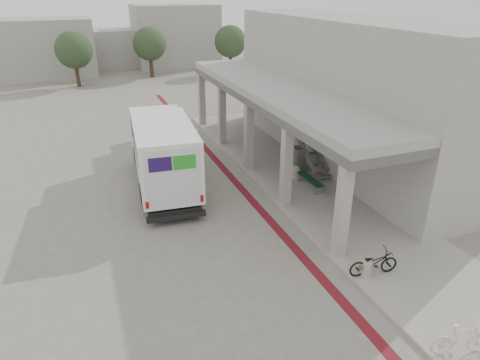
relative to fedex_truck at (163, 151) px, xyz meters
name	(u,v)px	position (x,y,z in m)	size (l,w,h in m)	color
ground	(242,220)	(2.14, -4.13, -1.70)	(120.00, 120.00, 0.00)	slate
bike_lane_stripe	(247,194)	(3.14, -2.13, -1.69)	(0.35, 40.00, 0.01)	maroon
sidewalk	(330,202)	(6.14, -4.13, -1.64)	(4.40, 28.00, 0.12)	gray
transit_building	(337,94)	(8.97, 0.37, 1.70)	(7.60, 17.00, 7.00)	gray
distant_backdrop	(94,44)	(-0.70, 31.76, 1.01)	(28.00, 10.00, 6.50)	gray
tree_left	(74,50)	(-2.86, 23.87, 1.48)	(3.20, 3.20, 4.80)	#38281C
tree_mid	(149,44)	(4.14, 25.87, 1.48)	(3.20, 3.20, 4.80)	#38281C
tree_right	(230,42)	(12.14, 24.87, 1.48)	(3.20, 3.20, 4.80)	#38281C
fedex_truck	(163,151)	(0.00, 0.00, 0.00)	(2.96, 7.64, 3.19)	black
bench	(310,181)	(5.97, -2.69, -1.28)	(0.39, 1.79, 0.42)	slate
bollard_near	(366,266)	(4.43, -8.87, -1.28)	(0.40, 0.40, 0.60)	gray
bollard_far	(295,172)	(5.84, -1.53, -1.27)	(0.42, 0.42, 0.62)	tan
utility_cabinet	(298,158)	(6.44, -0.66, -1.01)	(0.51, 0.68, 1.14)	slate
bicycle_black	(374,263)	(4.64, -8.95, -1.16)	(0.56, 1.60, 0.84)	black
bicycle_cream	(461,339)	(4.64, -12.34, -1.12)	(0.43, 1.53, 0.92)	silver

